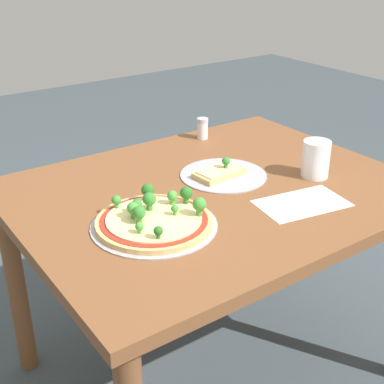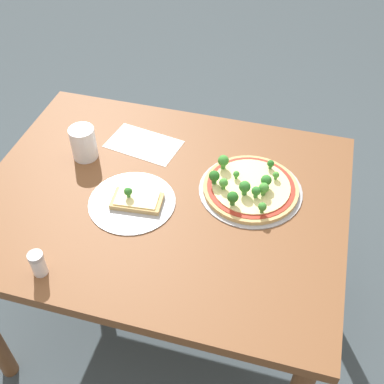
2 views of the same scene
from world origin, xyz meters
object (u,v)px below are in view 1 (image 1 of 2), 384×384
at_px(drinking_cup, 316,159).
at_px(pizza_tray_slice, 222,174).
at_px(pizza_tray_whole, 155,219).
at_px(condiment_shaker, 202,128).
at_px(dining_table, 213,215).

bearing_deg(drinking_cup, pizza_tray_slice, -34.94).
bearing_deg(pizza_tray_whole, condiment_shaker, -136.76).
bearing_deg(condiment_shaker, pizza_tray_slice, 63.71).
xyz_separation_m(drinking_cup, condiment_shaker, (0.08, -0.47, -0.02)).
height_order(pizza_tray_slice, condiment_shaker, condiment_shaker).
height_order(dining_table, pizza_tray_slice, pizza_tray_slice).
relative_size(pizza_tray_whole, pizza_tray_slice, 1.22).
xyz_separation_m(pizza_tray_whole, condiment_shaker, (-0.48, -0.46, 0.02)).
relative_size(pizza_tray_slice, condiment_shaker, 3.50).
bearing_deg(dining_table, pizza_tray_slice, -143.13).
distance_m(drinking_cup, condiment_shaker, 0.48).
relative_size(dining_table, condiment_shaker, 14.89).
bearing_deg(condiment_shaker, drinking_cup, 99.80).
relative_size(dining_table, pizza_tray_whole, 3.50).
bearing_deg(pizza_tray_whole, dining_table, -160.47).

